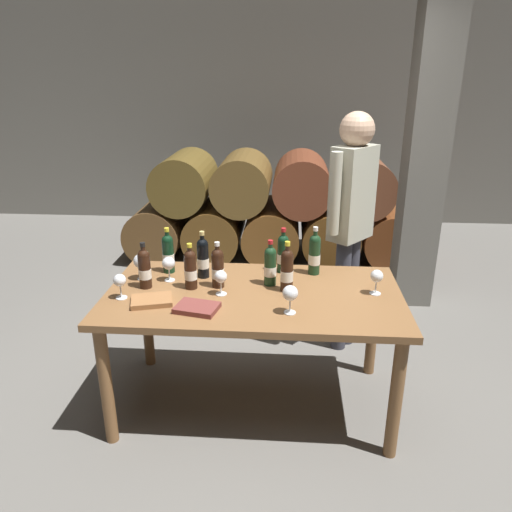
{
  "coord_description": "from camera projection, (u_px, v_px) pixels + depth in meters",
  "views": [
    {
      "loc": [
        0.2,
        -2.53,
        1.95
      ],
      "look_at": [
        0.0,
        0.2,
        0.91
      ],
      "focal_mm": 34.11,
      "sensor_mm": 36.0,
      "label": 1
    }
  ],
  "objects": [
    {
      "name": "tasting_notebook",
      "position": [
        197.0,
        308.0,
        2.58
      ],
      "size": [
        0.25,
        0.2,
        0.03
      ],
      "primitive_type": "cube",
      "rotation": [
        0.0,
        0.0,
        -0.22
      ],
      "color": "brown",
      "rests_on": "dining_table"
    },
    {
      "name": "wine_glass_2",
      "position": [
        141.0,
        262.0,
        2.94
      ],
      "size": [
        0.09,
        0.09,
        0.16
      ],
      "color": "white",
      "rests_on": "dining_table"
    },
    {
      "name": "wine_glass_5",
      "position": [
        169.0,
        264.0,
        2.92
      ],
      "size": [
        0.08,
        0.08,
        0.15
      ],
      "color": "white",
      "rests_on": "dining_table"
    },
    {
      "name": "leather_ledger",
      "position": [
        152.0,
        301.0,
        2.66
      ],
      "size": [
        0.25,
        0.21,
        0.03
      ],
      "primitive_type": "cube",
      "rotation": [
        0.0,
        0.0,
        0.27
      ],
      "color": "#936038",
      "rests_on": "dining_table"
    },
    {
      "name": "wine_bottle_6",
      "position": [
        270.0,
        265.0,
        2.86
      ],
      "size": [
        0.07,
        0.07,
        0.28
      ],
      "color": "#19381E",
      "rests_on": "dining_table"
    },
    {
      "name": "wine_bottle_8",
      "position": [
        218.0,
        267.0,
        2.83
      ],
      "size": [
        0.07,
        0.07,
        0.28
      ],
      "color": "black",
      "rests_on": "dining_table"
    },
    {
      "name": "wine_bottle_4",
      "position": [
        145.0,
        268.0,
        2.82
      ],
      "size": [
        0.07,
        0.07,
        0.28
      ],
      "color": "black",
      "rests_on": "dining_table"
    },
    {
      "name": "wine_glass_3",
      "position": [
        120.0,
        281.0,
        2.69
      ],
      "size": [
        0.07,
        0.07,
        0.15
      ],
      "color": "white",
      "rests_on": "dining_table"
    },
    {
      "name": "wine_bottle_1",
      "position": [
        315.0,
        254.0,
        3.01
      ],
      "size": [
        0.07,
        0.07,
        0.31
      ],
      "color": "#19381E",
      "rests_on": "dining_table"
    },
    {
      "name": "ground_plane",
      "position": [
        254.0,
        402.0,
        3.06
      ],
      "size": [
        14.0,
        14.0,
        0.0
      ],
      "primitive_type": "plane",
      "color": "#66635E"
    },
    {
      "name": "sommelier_presenting",
      "position": [
        351.0,
        212.0,
        3.35
      ],
      "size": [
        0.34,
        0.4,
        1.72
      ],
      "color": "#383842",
      "rests_on": "ground_plane"
    },
    {
      "name": "dining_table",
      "position": [
        254.0,
        307.0,
        2.83
      ],
      "size": [
        1.7,
        0.9,
        0.76
      ],
      "color": "brown",
      "rests_on": "ground_plane"
    },
    {
      "name": "barrel_stack",
      "position": [
        272.0,
        210.0,
        5.29
      ],
      "size": [
        3.12,
        0.9,
        1.15
      ],
      "color": "brown",
      "rests_on": "ground_plane"
    },
    {
      "name": "wine_bottle_7",
      "position": [
        283.0,
        253.0,
        3.04
      ],
      "size": [
        0.07,
        0.07,
        0.29
      ],
      "color": "black",
      "rests_on": "dining_table"
    },
    {
      "name": "wine_bottle_3",
      "position": [
        203.0,
        257.0,
        2.96
      ],
      "size": [
        0.07,
        0.07,
        0.29
      ],
      "color": "black",
      "rests_on": "dining_table"
    },
    {
      "name": "wine_glass_0",
      "position": [
        290.0,
        294.0,
        2.52
      ],
      "size": [
        0.08,
        0.08,
        0.16
      ],
      "color": "white",
      "rests_on": "dining_table"
    },
    {
      "name": "wine_bottle_5",
      "position": [
        287.0,
        270.0,
        2.77
      ],
      "size": [
        0.07,
        0.07,
        0.3
      ],
      "color": "black",
      "rests_on": "dining_table"
    },
    {
      "name": "cellar_back_wall",
      "position": [
        278.0,
        116.0,
        6.48
      ],
      "size": [
        10.0,
        0.24,
        2.8
      ],
      "primitive_type": "cube",
      "color": "slate",
      "rests_on": "ground_plane"
    },
    {
      "name": "wine_bottle_2",
      "position": [
        191.0,
        269.0,
        2.81
      ],
      "size": [
        0.07,
        0.07,
        0.28
      ],
      "color": "black",
      "rests_on": "dining_table"
    },
    {
      "name": "stone_pillar",
      "position": [
        425.0,
        156.0,
        4.01
      ],
      "size": [
        0.32,
        0.32,
        2.6
      ],
      "primitive_type": "cube",
      "color": "slate",
      "rests_on": "ground_plane"
    },
    {
      "name": "wine_glass_4",
      "position": [
        221.0,
        278.0,
        2.73
      ],
      "size": [
        0.07,
        0.07,
        0.15
      ],
      "color": "white",
      "rests_on": "dining_table"
    },
    {
      "name": "wine_glass_1",
      "position": [
        377.0,
        277.0,
        2.74
      ],
      "size": [
        0.07,
        0.07,
        0.15
      ],
      "color": "white",
      "rests_on": "dining_table"
    },
    {
      "name": "wine_bottle_0",
      "position": [
        168.0,
        253.0,
        3.04
      ],
      "size": [
        0.07,
        0.07,
        0.29
      ],
      "color": "black",
      "rests_on": "dining_table"
    }
  ]
}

